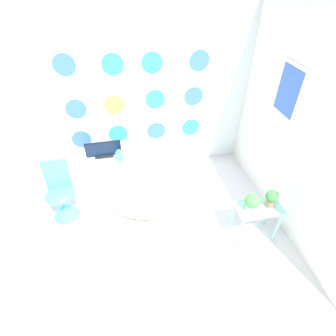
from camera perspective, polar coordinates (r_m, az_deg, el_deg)
The scene contains 12 objects.
ground_plane at distance 2.99m, azimuth -0.25°, elevation -25.77°, with size 12.00×12.00×0.00m, color silver.
wall_back_dotted at distance 3.71m, azimuth -7.20°, elevation 16.64°, with size 4.22×0.05×2.60m.
wall_right at distance 3.29m, azimuth 25.01°, elevation 10.27°, with size 0.06×3.17×2.60m.
rug at distance 3.54m, azimuth -2.22°, elevation -10.72°, with size 1.07×0.88×0.01m.
bathtub at distance 3.39m, azimuth -3.51°, elevation -6.50°, with size 0.97×0.52×0.56m.
chair at distance 3.65m, azimuth -21.95°, elevation -6.68°, with size 0.36×0.36×0.80m.
tv_cabinet at distance 4.03m, azimuth -13.16°, elevation -0.02°, with size 0.56×0.43×0.45m.
tv at distance 3.83m, azimuth -13.87°, elevation 3.80°, with size 0.50×0.12×0.24m.
vase at distance 3.72m, azimuth -10.51°, elevation 2.55°, with size 0.10×0.10×0.17m.
side_table at distance 3.24m, azimuth 18.90°, elevation -9.23°, with size 0.52×0.29×0.49m.
potted_plant_left at distance 3.03m, azimuth 17.89°, elevation -6.99°, with size 0.17×0.17×0.22m.
potted_plant_right at distance 3.14m, azimuth 21.60°, elevation -6.01°, with size 0.14×0.14×0.22m.
Camera 1 is at (-0.24, -1.23, 2.72)m, focal length 28.00 mm.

